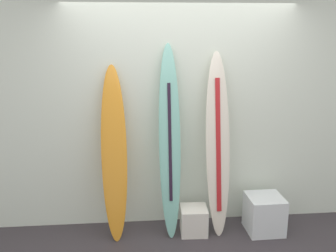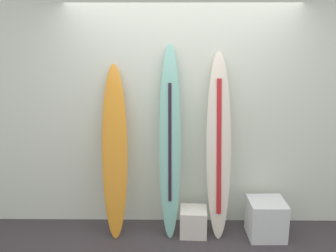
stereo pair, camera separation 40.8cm
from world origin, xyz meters
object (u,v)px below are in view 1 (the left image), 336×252
(surfboard_sunset, at_px, (114,154))
(display_block_left, at_px, (194,220))
(surfboard_ivory, at_px, (218,145))
(display_block_center, at_px, (264,214))
(surfboard_seafoam, at_px, (170,142))

(surfboard_sunset, distance_m, display_block_left, 1.17)
(surfboard_ivory, distance_m, display_block_left, 0.90)
(surfboard_sunset, relative_size, display_block_center, 4.49)
(surfboard_seafoam, distance_m, display_block_left, 0.94)
(display_block_center, bearing_deg, surfboard_sunset, 176.38)
(display_block_left, bearing_deg, surfboard_ivory, 15.80)
(surfboard_seafoam, bearing_deg, display_block_left, -18.21)
(display_block_left, relative_size, display_block_center, 0.73)
(surfboard_seafoam, xyz_separation_m, surfboard_ivory, (0.53, -0.01, -0.04))
(display_block_left, height_order, display_block_center, display_block_center)
(display_block_left, bearing_deg, display_block_center, -2.14)
(surfboard_ivory, height_order, display_block_left, surfboard_ivory)
(surfboard_ivory, bearing_deg, surfboard_sunset, 179.95)
(surfboard_seafoam, distance_m, surfboard_ivory, 0.53)
(surfboard_sunset, height_order, display_block_center, surfboard_sunset)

